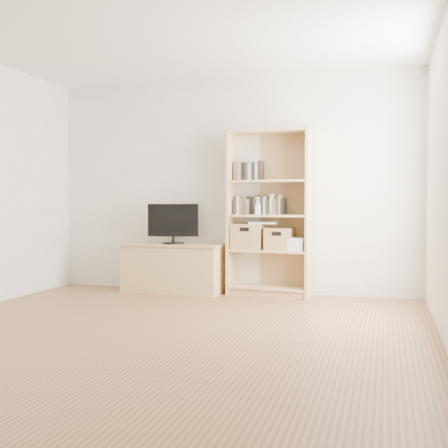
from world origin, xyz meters
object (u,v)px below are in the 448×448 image
at_px(tv_stand, 173,269).
at_px(basket_left, 248,236).
at_px(television, 173,224).
at_px(laptop, 263,223).
at_px(bookshelf, 270,213).
at_px(baby_monitor, 258,210).
at_px(basket_right, 279,239).

distance_m(tv_stand, basket_left, 1.01).
xyz_separation_m(television, laptop, (1.11, 0.05, 0.02)).
xyz_separation_m(tv_stand, bookshelf, (1.18, 0.06, 0.69)).
relative_size(baby_monitor, laptop, 0.35).
relative_size(basket_left, laptop, 1.14).
bearing_deg(tv_stand, television, 0.00).
bearing_deg(baby_monitor, bookshelf, 32.05).
relative_size(television, basket_right, 1.99).
xyz_separation_m(bookshelf, baby_monitor, (-0.12, -0.10, 0.03)).
xyz_separation_m(basket_left, basket_right, (0.38, -0.03, -0.02)).
height_order(basket_right, laptop, laptop).
relative_size(tv_stand, baby_monitor, 10.94).
bearing_deg(bookshelf, basket_left, -178.81).
distance_m(basket_left, basket_right, 0.38).
relative_size(bookshelf, basket_left, 5.35).
xyz_separation_m(bookshelf, basket_left, (-0.26, 0.01, -0.28)).
relative_size(basket_right, laptop, 0.97).
xyz_separation_m(tv_stand, basket_left, (0.92, 0.07, 0.41)).
bearing_deg(basket_right, basket_left, 179.23).
bearing_deg(television, basket_left, -8.65).
relative_size(bookshelf, basket_right, 6.29).
height_order(bookshelf, television, bookshelf).
xyz_separation_m(television, basket_left, (0.92, 0.07, -0.14)).
xyz_separation_m(basket_left, laptop, (0.19, -0.02, 0.16)).
xyz_separation_m(baby_monitor, basket_right, (0.23, 0.09, -0.34)).
height_order(bookshelf, baby_monitor, bookshelf).
relative_size(tv_stand, basket_left, 3.38).
height_order(tv_stand, laptop, laptop).
bearing_deg(laptop, bookshelf, 2.25).
height_order(television, laptop, television).
relative_size(bookshelf, baby_monitor, 17.28).
relative_size(baby_monitor, basket_left, 0.31).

